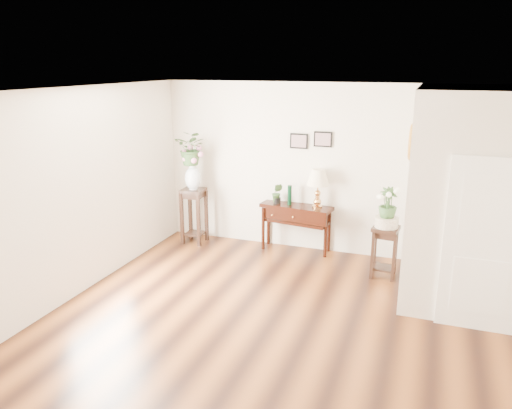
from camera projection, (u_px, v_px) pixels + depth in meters
The scene contains 20 objects.
floor at pixel (288, 329), 6.01m from camera, with size 6.00×5.50×0.02m, color brown.
ceiling at pixel (293, 91), 5.25m from camera, with size 6.00×5.50×0.02m, color white.
wall_back at pixel (337, 170), 8.12m from camera, with size 6.00×0.02×2.80m, color beige.
wall_front at pixel (169, 341), 3.14m from camera, with size 6.00×0.02×2.80m, color beige.
wall_left at pixel (73, 195), 6.61m from camera, with size 0.02×5.50×2.80m, color beige.
partition at pixel (482, 196), 6.55m from camera, with size 1.80×1.95×2.80m, color beige.
door at pixel (484, 247), 5.74m from camera, with size 0.90×0.05×2.10m, color white.
art_print_left at pixel (299, 141), 8.19m from camera, with size 0.30×0.02×0.25m, color black.
art_print_right at pixel (323, 139), 8.04m from camera, with size 0.30×0.02×0.25m, color black.
wall_ornament at pixel (412, 142), 6.79m from camera, with size 0.51×0.51×0.07m, color orange.
console_table at pixel (296, 228), 8.43m from camera, with size 1.20×0.40×0.80m, color black.
table_lamp at pixel (318, 187), 8.11m from camera, with size 0.37×0.37×0.65m, color tan.
green_vase at pixel (290, 195), 8.32m from camera, with size 0.07×0.07×0.33m, color black.
potted_plant at pixel (277, 194), 8.39m from camera, with size 0.18×0.15×0.33m, color #2F5226.
plant_stand_a at pixel (194, 216), 8.79m from camera, with size 0.38×0.38×0.98m, color black.
porcelain_vase at pixel (193, 176), 8.60m from camera, with size 0.27×0.27×0.48m, color white, non-canonical shape.
lily_arrangement at pixel (192, 149), 8.47m from camera, with size 0.53×0.46×0.59m, color #2F5226.
plant_stand_b at pixel (384, 252), 7.40m from camera, with size 0.37×0.37×0.78m, color black.
ceramic_bowl at pixel (387, 222), 7.27m from camera, with size 0.34×0.34×0.15m, color white.
narcissus at pixel (388, 204), 7.19m from camera, with size 0.26×0.26×0.47m, color #2F5226.
Camera 1 is at (1.46, -5.18, 3.09)m, focal length 35.00 mm.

